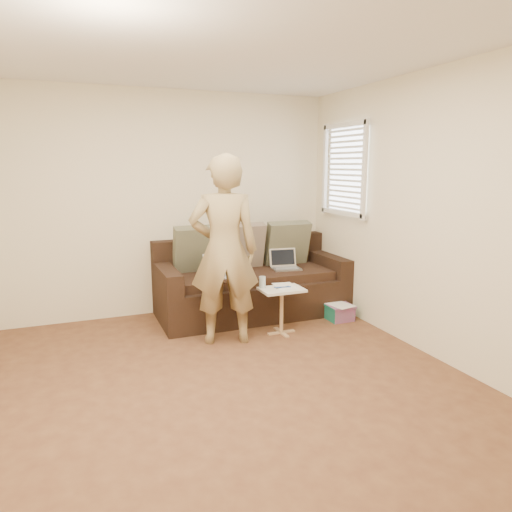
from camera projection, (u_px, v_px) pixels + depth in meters
name	position (u px, v px, depth m)	size (l,w,h in m)	color
floor	(228.00, 392.00, 3.67)	(4.50, 4.50, 0.00)	#522E1E
ceiling	(223.00, 38.00, 3.17)	(4.50, 4.50, 0.00)	white
wall_back	(166.00, 204.00, 5.47)	(4.00, 4.00, 0.00)	beige
wall_front	(464.00, 323.00, 1.37)	(4.00, 4.00, 0.00)	beige
wall_right	(440.00, 217.00, 4.15)	(4.50, 4.50, 0.00)	beige
window_blinds	(345.00, 170.00, 5.42)	(0.12, 0.88, 1.08)	white
sofa	(252.00, 279.00, 5.54)	(2.20, 0.95, 0.85)	black
pillow_left	(197.00, 249.00, 5.44)	(0.55, 0.14, 0.55)	#4F533D
pillow_mid	(242.00, 246.00, 5.65)	(0.55, 0.14, 0.55)	#7A6757
pillow_right	(287.00, 243.00, 5.85)	(0.55, 0.14, 0.55)	#4F533D
laptop_silver	(286.00, 269.00, 5.63)	(0.33, 0.24, 0.22)	#B7BABC
laptop_white	(224.00, 276.00, 5.29)	(0.36, 0.26, 0.26)	white
person	(224.00, 250.00, 4.57)	(0.68, 0.46, 1.87)	#9F9556
side_table	(281.00, 311.00, 4.92)	(0.45, 0.31, 0.49)	silver
drinking_glass	(262.00, 282.00, 4.89)	(0.07, 0.07, 0.12)	silver
scissors	(282.00, 287.00, 4.88)	(0.18, 0.10, 0.02)	silver
paper_on_table	(285.00, 286.00, 4.95)	(0.21, 0.30, 0.00)	white
striped_box	(339.00, 312.00, 5.39)	(0.29, 0.29, 0.18)	#D9208C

